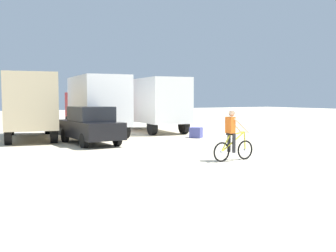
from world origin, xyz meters
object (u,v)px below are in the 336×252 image
object	(u,v)px
box_truck_avon_van	(95,103)
box_truck_white_box	(154,102)
box_truck_tan_camper	(30,103)
sedan_parked	(90,125)
supply_crate	(196,133)
cyclist_orange_shirt	(232,136)

from	to	relation	value
box_truck_avon_van	box_truck_white_box	bearing A→B (deg)	7.42
box_truck_tan_camper	sedan_parked	bearing A→B (deg)	-62.39
box_truck_avon_van	box_truck_tan_camper	bearing A→B (deg)	-175.67
sedan_parked	supply_crate	xyz separation A→B (m)	(5.90, -0.13, -0.60)
box_truck_tan_camper	cyclist_orange_shirt	world-z (taller)	box_truck_tan_camper
sedan_parked	cyclist_orange_shirt	bearing A→B (deg)	-70.54
sedan_parked	cyclist_orange_shirt	xyz separation A→B (m)	(2.54, -7.20, -0.04)
supply_crate	box_truck_white_box	bearing A→B (deg)	90.51
supply_crate	box_truck_avon_van	bearing A→B (deg)	135.15
supply_crate	cyclist_orange_shirt	bearing A→B (deg)	-115.38
supply_crate	box_truck_tan_camper	bearing A→B (deg)	153.78
box_truck_white_box	sedan_parked	distance (m)	7.49
supply_crate	sedan_parked	bearing A→B (deg)	178.78
box_truck_tan_camper	sedan_parked	distance (m)	4.34
box_truck_white_box	sedan_parked	xyz separation A→B (m)	(-5.85, -4.56, -0.99)
box_truck_tan_camper	supply_crate	distance (m)	8.90
box_truck_white_box	cyclist_orange_shirt	bearing A→B (deg)	-105.74
cyclist_orange_shirt	box_truck_tan_camper	bearing A→B (deg)	112.36
box_truck_tan_camper	sedan_parked	xyz separation A→B (m)	(1.96, -3.74, -0.99)
box_truck_tan_camper	box_truck_white_box	world-z (taller)	same
box_truck_white_box	sedan_parked	size ratio (longest dim) A/B	1.64
sedan_parked	supply_crate	size ratio (longest dim) A/B	6.97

